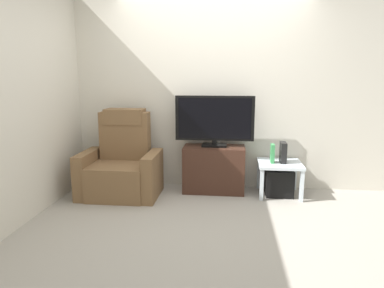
{
  "coord_description": "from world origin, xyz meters",
  "views": [
    {
      "loc": [
        0.24,
        -3.64,
        1.52
      ],
      "look_at": [
        -0.21,
        0.5,
        0.7
      ],
      "focal_mm": 33.11,
      "sensor_mm": 36.0,
      "label": 1
    }
  ],
  "objects": [
    {
      "name": "ground_plane",
      "position": [
        0.0,
        0.0,
        0.0
      ],
      "size": [
        6.4,
        6.4,
        0.0
      ],
      "primitive_type": "plane",
      "color": "#9E998E"
    },
    {
      "name": "wall_back",
      "position": [
        0.0,
        1.13,
        1.3
      ],
      "size": [
        6.4,
        0.06,
        2.6
      ],
      "primitive_type": "cube",
      "color": "beige",
      "rests_on": "ground"
    },
    {
      "name": "wall_side",
      "position": [
        -1.88,
        0.0,
        1.3
      ],
      "size": [
        0.06,
        4.48,
        2.6
      ],
      "primitive_type": "cube",
      "color": "beige",
      "rests_on": "ground"
    },
    {
      "name": "tv_stand",
      "position": [
        0.04,
        0.86,
        0.3
      ],
      "size": [
        0.79,
        0.41,
        0.6
      ],
      "color": "#3D2319",
      "rests_on": "ground"
    },
    {
      "name": "television",
      "position": [
        0.04,
        0.88,
        0.95
      ],
      "size": [
        1.01,
        0.2,
        0.66
      ],
      "color": "black",
      "rests_on": "tv_stand"
    },
    {
      "name": "recliner_armchair",
      "position": [
        -1.13,
        0.62,
        0.37
      ],
      "size": [
        0.98,
        0.78,
        1.08
      ],
      "rotation": [
        0.0,
        0.0,
        0.18
      ],
      "color": "brown",
      "rests_on": "ground"
    },
    {
      "name": "side_table",
      "position": [
        0.87,
        0.8,
        0.36
      ],
      "size": [
        0.54,
        0.54,
        0.43
      ],
      "color": "silver",
      "rests_on": "ground"
    },
    {
      "name": "subwoofer_box",
      "position": [
        0.87,
        0.8,
        0.17
      ],
      "size": [
        0.34,
        0.34,
        0.34
      ],
      "primitive_type": "cube",
      "color": "black",
      "rests_on": "ground"
    },
    {
      "name": "book_upright",
      "position": [
        0.77,
        0.78,
        0.54
      ],
      "size": [
        0.04,
        0.13,
        0.24
      ],
      "primitive_type": "cube",
      "color": "#388C4C",
      "rests_on": "side_table"
    },
    {
      "name": "game_console",
      "position": [
        0.91,
        0.81,
        0.56
      ],
      "size": [
        0.07,
        0.2,
        0.26
      ],
      "primitive_type": "cube",
      "color": "black",
      "rests_on": "side_table"
    }
  ]
}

